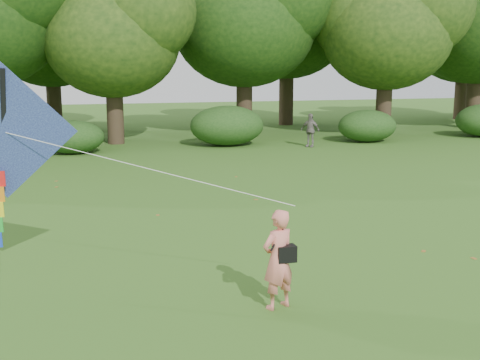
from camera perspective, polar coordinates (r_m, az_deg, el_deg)
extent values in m
plane|color=#265114|center=(10.88, 6.48, -9.55)|extent=(100.00, 100.00, 0.00)
imported|color=#E77B6D|center=(9.47, 3.63, -7.52)|extent=(0.68, 0.57, 1.60)
imported|color=slate|center=(28.03, 6.66, 4.71)|extent=(0.91, 0.91, 1.55)
cube|color=black|center=(9.45, 4.39, -6.96)|extent=(0.30, 0.20, 0.26)
cylinder|color=black|center=(9.31, 3.74, -5.23)|extent=(0.33, 0.14, 0.47)
cube|color=#232C9A|center=(10.51, -21.50, 4.26)|extent=(2.32, 0.50, 2.28)
cube|color=black|center=(10.54, -21.49, 4.27)|extent=(0.25, 0.66, 2.05)
cylinder|color=white|center=(9.61, -8.96, 1.14)|extent=(4.34, 1.96, 1.07)
cube|color=red|center=(10.65, -21.74, 0.11)|extent=(0.14, 0.06, 0.26)
cube|color=orange|center=(10.70, -21.80, -1.26)|extent=(0.14, 0.06, 0.26)
cylinder|color=#3A2D1E|center=(29.58, -11.76, 6.43)|extent=(0.80, 0.80, 3.15)
ellipsoid|color=#1E3F11|center=(29.52, -12.02, 12.90)|extent=(6.40, 6.40, 5.44)
cylinder|color=#3A2D1E|center=(32.72, 0.41, 7.54)|extent=(0.86, 0.86, 3.67)
ellipsoid|color=#1E3F11|center=(32.72, 0.42, 14.42)|extent=(7.60, 7.60, 6.46)
cylinder|color=#3A2D1E|center=(33.06, 13.47, 7.06)|extent=(0.83, 0.83, 3.43)
ellipsoid|color=#1E3F11|center=(33.03, 13.76, 13.28)|extent=(6.80, 6.80, 5.78)
cylinder|color=#3A2D1E|center=(38.50, 21.30, 7.39)|extent=(0.87, 0.87, 3.78)
ellipsoid|color=#1E3F11|center=(38.52, 21.72, 13.39)|extent=(7.80, 7.80, 6.63)
cylinder|color=#3A2D1E|center=(37.02, -17.21, 7.32)|extent=(0.84, 0.84, 3.50)
ellipsoid|color=#1E3F11|center=(37.00, -17.54, 13.00)|extent=(7.00, 7.00, 5.95)
cylinder|color=#3A2D1E|center=(38.21, 4.40, 8.26)|extent=(0.90, 0.90, 4.02)
ellipsoid|color=#1E3F11|center=(38.24, 4.50, 14.50)|extent=(7.80, 7.80, 6.63)
cylinder|color=#3A2D1E|center=(44.72, 20.22, 7.73)|extent=(0.85, 0.85, 3.57)
ellipsoid|color=#1E3F11|center=(44.71, 20.54, 12.54)|extent=(7.20, 7.20, 6.12)
ellipsoid|color=#264919|center=(26.72, -15.57, 3.94)|extent=(2.66, 2.09, 1.42)
ellipsoid|color=#264919|center=(28.33, -1.25, 5.17)|extent=(3.50, 2.75, 1.88)
ellipsoid|color=#264919|center=(30.35, 11.97, 5.04)|extent=(2.94, 2.31, 1.58)
cube|color=brown|center=(17.09, 1.52, -1.86)|extent=(0.12, 0.08, 0.01)
cube|color=brown|center=(12.88, 21.28, -6.94)|extent=(0.09, 0.12, 0.01)
cube|color=brown|center=(15.49, -7.79, -3.31)|extent=(0.09, 0.13, 0.01)
cube|color=brown|center=(13.02, 17.01, -6.47)|extent=(0.14, 0.14, 0.01)
cube|color=brown|center=(20.52, -0.37, 0.32)|extent=(0.10, 0.13, 0.01)
cube|color=brown|center=(19.67, -17.01, -0.64)|extent=(0.11, 0.14, 0.01)
cube|color=brown|center=(20.66, -17.03, -0.10)|extent=(0.13, 0.14, 0.01)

